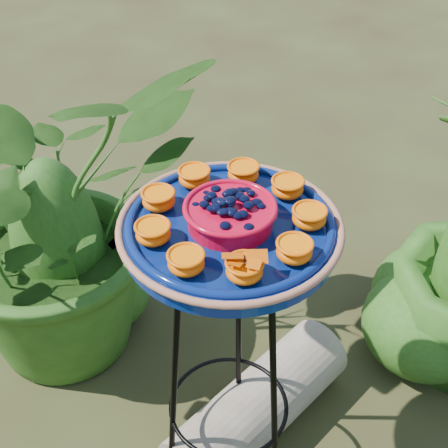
{
  "coord_description": "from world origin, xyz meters",
  "views": [
    {
      "loc": [
        0.01,
        -0.82,
        1.65
      ],
      "look_at": [
        -0.03,
        0.11,
        0.9
      ],
      "focal_mm": 50.0,
      "sensor_mm": 36.0,
      "label": 1
    }
  ],
  "objects": [
    {
      "name": "feeder_dish",
      "position": [
        -0.02,
        0.13,
        0.88
      ],
      "size": [
        0.49,
        0.49,
        0.1
      ],
      "rotation": [
        0.0,
        0.0,
        -0.15
      ],
      "color": "#071A59",
      "rests_on": "tripod_stand"
    },
    {
      "name": "shrub_back_left",
      "position": [
        -0.57,
        0.63,
        0.51
      ],
      "size": [
        1.21,
        1.2,
        1.01
      ],
      "primitive_type": "imported",
      "rotation": [
        0.0,
        0.0,
        0.76
      ],
      "color": "#244B14",
      "rests_on": "ground"
    },
    {
      "name": "tripod_stand",
      "position": [
        -0.02,
        0.13,
        0.51
      ],
      "size": [
        0.35,
        0.35,
        0.84
      ],
      "rotation": [
        0.0,
        0.0,
        -0.15
      ],
      "color": "black",
      "rests_on": "ground"
    },
    {
      "name": "driftwood_log",
      "position": [
        0.07,
        0.27,
        0.1
      ],
      "size": [
        0.55,
        0.59,
        0.2
      ],
      "primitive_type": "cylinder",
      "rotation": [
        0.0,
        1.57,
        0.85
      ],
      "color": "tan",
      "rests_on": "ground"
    }
  ]
}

